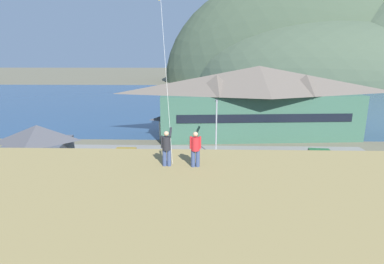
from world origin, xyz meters
TOP-DOWN VIEW (x-y plane):
  - ground_plane at (0.00, 0.00)m, footprint 600.00×600.00m
  - parking_lot_pad at (0.00, 5.00)m, footprint 40.00×20.00m
  - bay_water at (0.00, 60.00)m, footprint 360.00×84.00m
  - far_hill_west_ridge at (39.29, 121.55)m, footprint 112.37×57.27m
  - far_hill_east_peak at (48.58, 114.04)m, footprint 106.22×72.50m
  - harbor_lodge at (7.84, 20.71)m, footprint 29.85×11.56m
  - storage_shed_near_lot at (-15.51, 3.84)m, footprint 6.19×5.55m
  - storage_shed_waterside at (-3.66, 19.64)m, footprint 6.34×4.86m
  - wharf_dock at (-1.44, 32.57)m, footprint 3.20×13.13m
  - moored_boat_wharfside at (-5.04, 29.48)m, footprint 2.57×7.80m
  - moored_boat_outer_mooring at (2.16, 29.49)m, footprint 2.67×7.83m
  - moored_boat_inner_slip at (-4.83, 31.54)m, footprint 2.74×6.72m
  - parked_car_mid_row_far at (-7.85, 0.54)m, footprint 4.20×2.06m
  - parked_car_mid_row_near at (-3.64, 5.33)m, footprint 4.33×2.32m
  - parked_car_lone_by_shed at (12.18, 7.45)m, footprint 4.36×2.38m
  - parked_car_front_row_end at (11.44, 1.52)m, footprint 4.35×2.36m
  - parked_car_front_row_silver at (-8.17, 7.24)m, footprint 4.21×2.07m
  - parked_car_corner_spot at (6.82, 1.40)m, footprint 4.31×2.28m
  - parked_car_mid_row_center at (6.32, 6.46)m, footprint 4.26×2.16m
  - parked_car_back_row_left at (-3.19, 0.02)m, footprint 4.35×2.36m
  - parking_light_pole at (1.41, 10.56)m, footprint 0.24×0.78m
  - person_kite_flyer at (-1.99, -9.13)m, footprint 0.52×0.65m
  - person_companion at (-0.59, -9.21)m, footprint 0.55×0.40m

SIDE VIEW (x-z plane):
  - ground_plane at x=0.00m, z-range 0.00..0.00m
  - far_hill_west_ridge at x=39.29m, z-range -46.87..46.87m
  - far_hill_east_peak at x=48.58m, z-range -27.28..27.28m
  - bay_water at x=0.00m, z-range 0.00..0.03m
  - parking_lot_pad at x=0.00m, z-range 0.00..0.10m
  - wharf_dock at x=-1.44m, z-range 0.00..0.70m
  - moored_boat_inner_slip at x=-4.83m, z-range -0.36..1.80m
  - moored_boat_wharfside at x=-5.04m, z-range -0.36..1.80m
  - moored_boat_outer_mooring at x=2.16m, z-range -0.36..1.80m
  - parked_car_mid_row_far at x=-7.85m, z-range 0.15..1.97m
  - parked_car_mid_row_near at x=-3.64m, z-range 0.15..1.97m
  - parked_car_lone_by_shed at x=12.18m, z-range 0.15..1.97m
  - parked_car_front_row_end at x=11.44m, z-range 0.15..1.97m
  - parked_car_front_row_silver at x=-8.17m, z-range 0.15..1.97m
  - parked_car_corner_spot at x=6.82m, z-range 0.15..1.97m
  - parked_car_mid_row_center at x=6.32m, z-range 0.15..1.97m
  - parked_car_back_row_left at x=-3.19m, z-range 0.15..1.97m
  - storage_shed_waterside at x=-3.66m, z-range 0.07..3.97m
  - storage_shed_near_lot at x=-15.51m, z-range 0.10..5.32m
  - parking_light_pole at x=1.41m, z-range 0.63..7.20m
  - harbor_lodge at x=7.84m, z-range 0.29..10.39m
  - person_companion at x=-0.59m, z-range 6.24..7.98m
  - person_kite_flyer at x=-1.99m, z-range 6.20..8.06m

